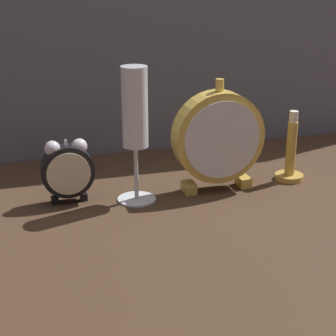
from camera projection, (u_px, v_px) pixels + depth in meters
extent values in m
plane|color=#422D1E|center=(182.00, 213.00, 0.88)|extent=(4.00, 4.00, 0.00)
cube|color=slate|center=(132.00, 3.00, 1.07)|extent=(1.35, 0.01, 0.59)
cube|color=black|center=(55.00, 200.00, 0.91)|extent=(0.01, 0.01, 0.01)
cube|color=black|center=(84.00, 197.00, 0.93)|extent=(0.01, 0.01, 0.01)
cylinder|color=black|center=(67.00, 171.00, 0.90)|extent=(0.09, 0.03, 0.09)
cylinder|color=beige|center=(69.00, 174.00, 0.89)|extent=(0.07, 0.00, 0.07)
sphere|color=silver|center=(52.00, 149.00, 0.88)|extent=(0.03, 0.03, 0.03)
sphere|color=silver|center=(79.00, 146.00, 0.90)|extent=(0.03, 0.03, 0.03)
cylinder|color=silver|center=(66.00, 144.00, 0.89)|extent=(0.00, 0.00, 0.02)
cube|color=gold|center=(189.00, 187.00, 0.96)|extent=(0.02, 0.03, 0.02)
cube|color=gold|center=(243.00, 181.00, 0.98)|extent=(0.02, 0.03, 0.02)
cylinder|color=gold|center=(218.00, 137.00, 0.94)|extent=(0.15, 0.04, 0.15)
cylinder|color=silver|center=(223.00, 140.00, 0.92)|extent=(0.13, 0.00, 0.13)
cylinder|color=gold|center=(220.00, 85.00, 0.91)|extent=(0.01, 0.01, 0.02)
cylinder|color=silver|center=(137.00, 198.00, 0.93)|extent=(0.06, 0.06, 0.01)
cylinder|color=silver|center=(136.00, 172.00, 0.91)|extent=(0.01, 0.01, 0.09)
cylinder|color=white|center=(135.00, 107.00, 0.87)|extent=(0.04, 0.04, 0.13)
cylinder|color=#E5D17F|center=(135.00, 121.00, 0.88)|extent=(0.04, 0.04, 0.08)
cylinder|color=gold|center=(289.00, 177.00, 1.02)|extent=(0.05, 0.05, 0.01)
cylinder|color=gold|center=(291.00, 149.00, 1.00)|extent=(0.02, 0.02, 0.10)
cylinder|color=silver|center=(294.00, 117.00, 0.98)|extent=(0.02, 0.02, 0.02)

